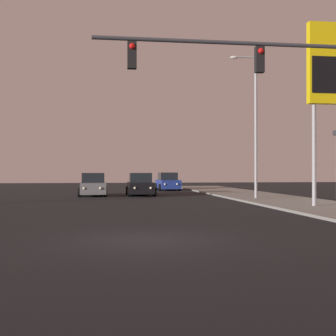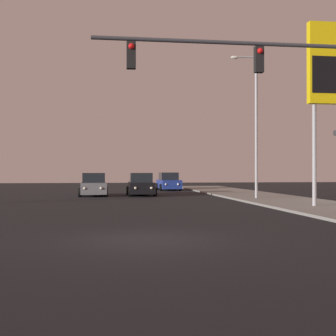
# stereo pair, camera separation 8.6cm
# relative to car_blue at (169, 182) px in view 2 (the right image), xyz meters

# --- Properties ---
(ground_plane) EXTENTS (120.00, 120.00, 0.00)m
(ground_plane) POSITION_rel_car_blue_xyz_m (-5.00, -31.32, -0.76)
(ground_plane) COLOR black
(sidewalk_right) EXTENTS (5.00, 60.00, 0.12)m
(sidewalk_right) POSITION_rel_car_blue_xyz_m (4.50, -21.32, -0.70)
(sidewalk_right) COLOR gray
(sidewalk_right) RESTS_ON ground
(car_blue) EXTENTS (2.04, 4.33, 1.68)m
(car_blue) POSITION_rel_car_blue_xyz_m (0.00, 0.00, 0.00)
(car_blue) COLOR navy
(car_blue) RESTS_ON ground
(car_black) EXTENTS (2.04, 4.33, 1.68)m
(car_black) POSITION_rel_car_blue_xyz_m (-3.33, -9.01, 0.00)
(car_black) COLOR black
(car_black) RESTS_ON ground
(car_grey) EXTENTS (2.04, 4.33, 1.68)m
(car_grey) POSITION_rel_car_blue_xyz_m (-6.83, -9.07, 0.00)
(car_grey) COLOR slate
(car_grey) RESTS_ON ground
(traffic_light_mast) EXTENTS (8.91, 0.36, 6.50)m
(traffic_light_mast) POSITION_rel_car_blue_xyz_m (-0.33, -28.21, 4.05)
(traffic_light_mast) COLOR #38383D
(traffic_light_mast) RESTS_ON sidewalk_right
(street_lamp) EXTENTS (1.74, 0.24, 9.00)m
(street_lamp) POSITION_rel_car_blue_xyz_m (3.28, -15.45, 4.36)
(street_lamp) COLOR #99999E
(street_lamp) RESTS_ON sidewalk_right
(gas_station_sign) EXTENTS (2.00, 0.42, 9.00)m
(gas_station_sign) POSITION_rel_car_blue_xyz_m (4.83, -22.10, 5.86)
(gas_station_sign) COLOR #99999E
(gas_station_sign) RESTS_ON sidewalk_right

